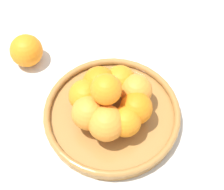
{
  "coord_description": "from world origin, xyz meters",
  "views": [
    {
      "loc": [
        -0.35,
        -0.25,
        0.75
      ],
      "look_at": [
        0.0,
        0.0,
        0.1
      ],
      "focal_mm": 60.0,
      "sensor_mm": 36.0,
      "label": 1
    }
  ],
  "objects": [
    {
      "name": "fruit_bowl",
      "position": [
        0.0,
        0.0,
        0.02
      ],
      "size": [
        0.31,
        0.31,
        0.04
      ],
      "color": "#A57238",
      "rests_on": "ground_plane"
    },
    {
      "name": "orange_pile",
      "position": [
        -0.0,
        0.0,
        0.08
      ],
      "size": [
        0.18,
        0.18,
        0.13
      ],
      "color": "orange",
      "rests_on": "fruit_bowl"
    },
    {
      "name": "stray_orange",
      "position": [
        0.02,
        0.27,
        0.04
      ],
      "size": [
        0.08,
        0.08,
        0.08
      ],
      "primitive_type": "sphere",
      "color": "orange",
      "rests_on": "ground_plane"
    },
    {
      "name": "ground_plane",
      "position": [
        0.0,
        0.0,
        0.0
      ],
      "size": [
        4.0,
        4.0,
        0.0
      ],
      "primitive_type": "plane",
      "color": "beige"
    }
  ]
}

